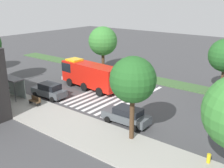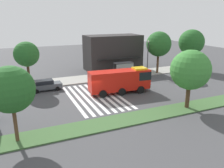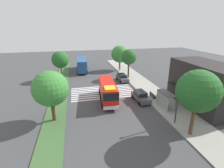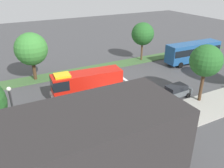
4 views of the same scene
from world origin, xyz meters
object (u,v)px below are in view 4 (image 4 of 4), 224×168
at_px(parked_car_mid, 93,113).
at_px(median_tree_west, 31,49).
at_px(sidewalk_tree_west, 206,61).
at_px(bench_near_shelter, 111,126).
at_px(fire_truck, 85,83).
at_px(parked_car_west, 175,91).
at_px(transit_bus, 193,51).
at_px(median_tree_far_west, 143,34).
at_px(street_lamp, 14,116).
at_px(bus_stop_shelter, 72,127).

height_order(parked_car_mid, median_tree_west, median_tree_west).
bearing_deg(sidewalk_tree_west, bench_near_shelter, 1.93).
distance_m(fire_truck, parked_car_west, 11.57).
xyz_separation_m(parked_car_mid, transit_bus, (-23.19, -8.79, 1.24)).
relative_size(bench_near_shelter, sidewalk_tree_west, 0.23).
height_order(transit_bus, bench_near_shelter, transit_bus).
xyz_separation_m(sidewalk_tree_west, median_tree_far_west, (-2.38, -16.29, -0.39)).
xyz_separation_m(transit_bus, median_tree_far_west, (7.31, -5.29, 2.76)).
relative_size(parked_car_west, bench_near_shelter, 2.95).
distance_m(parked_car_west, parked_car_mid, 11.42).
bearing_deg(fire_truck, bench_near_shelter, 90.88).
relative_size(sidewalk_tree_west, median_tree_west, 1.01).
relative_size(bench_near_shelter, street_lamp, 0.25).
height_order(bus_stop_shelter, bench_near_shelter, bus_stop_shelter).
relative_size(parked_car_west, bus_stop_shelter, 1.35).
xyz_separation_m(bench_near_shelter, median_tree_west, (4.13, -16.72, 4.20)).
bearing_deg(median_tree_west, sidewalk_tree_west, 135.96).
bearing_deg(parked_car_mid, median_tree_west, -79.99).
distance_m(fire_truck, bench_near_shelter, 8.32).
height_order(parked_car_west, sidewalk_tree_west, sidewalk_tree_west).
xyz_separation_m(bus_stop_shelter, median_tree_far_west, (-19.10, -16.71, 3.04)).
distance_m(fire_truck, bus_stop_shelter, 9.36).
bearing_deg(median_tree_west, median_tree_far_west, 180.00).
bearing_deg(fire_truck, street_lamp, 43.91).
relative_size(parked_car_west, median_tree_far_west, 0.69).
distance_m(bus_stop_shelter, median_tree_west, 16.96).
xyz_separation_m(transit_bus, street_lamp, (30.88, 10.60, 1.74)).
distance_m(fire_truck, transit_bus, 22.10).
xyz_separation_m(bus_stop_shelter, bench_near_shelter, (-4.00, 0.01, -1.30)).
distance_m(parked_car_west, median_tree_west, 20.78).
distance_m(parked_car_west, median_tree_far_west, 15.33).
relative_size(bus_stop_shelter, sidewalk_tree_west, 0.49).
bearing_deg(bus_stop_shelter, parked_car_mid, -140.78).
distance_m(parked_car_west, transit_bus, 14.75).
bearing_deg(transit_bus, bench_near_shelter, -150.77).
bearing_deg(street_lamp, median_tree_far_west, -146.01).
bearing_deg(parked_car_west, bench_near_shelter, 11.76).
relative_size(fire_truck, bus_stop_shelter, 2.66).
relative_size(median_tree_far_west, median_tree_west, 0.97).
height_order(fire_truck, median_tree_west, median_tree_west).
bearing_deg(sidewalk_tree_west, median_tree_west, -44.04).
bearing_deg(bench_near_shelter, parked_car_west, -166.10).
relative_size(transit_bus, sidewalk_tree_west, 1.48).
xyz_separation_m(transit_bus, bus_stop_shelter, (26.41, 11.42, -0.27)).
xyz_separation_m(fire_truck, bench_near_shelter, (0.55, 8.19, -1.37)).
bearing_deg(bus_stop_shelter, median_tree_west, -89.56).
bearing_deg(median_tree_west, fire_truck, 118.72).
bearing_deg(transit_bus, median_tree_far_west, 146.32).
relative_size(parked_car_mid, median_tree_west, 0.65).
xyz_separation_m(bench_near_shelter, median_tree_far_west, (-15.10, -16.72, 4.33)).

